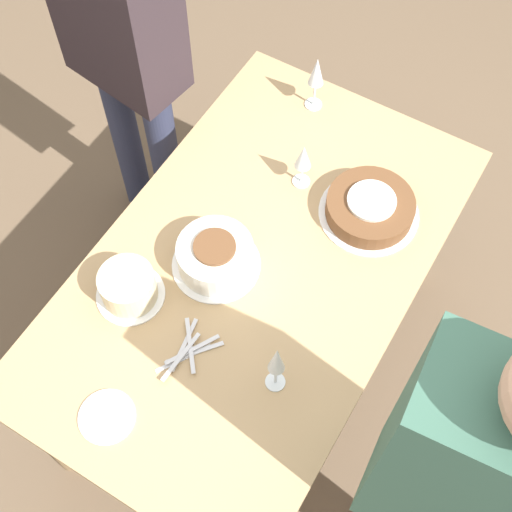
{
  "coord_description": "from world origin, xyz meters",
  "views": [
    {
      "loc": [
        -0.9,
        -0.54,
        2.64
      ],
      "look_at": [
        0.0,
        0.0,
        0.82
      ],
      "focal_mm": 50.0,
      "sensor_mm": 36.0,
      "label": 1
    }
  ],
  "objects_px": {
    "cake_center_white": "(215,256)",
    "wine_glass_near": "(303,158)",
    "cake_front_chocolate": "(370,208)",
    "cake_back_decorated": "(128,287)",
    "wine_glass_far": "(316,74)",
    "wine_glass_extra": "(277,361)",
    "person_watching": "(120,27)",
    "person_cutting": "(465,487)"
  },
  "relations": [
    {
      "from": "wine_glass_near",
      "to": "person_cutting",
      "type": "xyz_separation_m",
      "value": [
        -0.71,
        -0.79,
        0.16
      ]
    },
    {
      "from": "wine_glass_extra",
      "to": "person_cutting",
      "type": "distance_m",
      "value": 0.54
    },
    {
      "from": "wine_glass_near",
      "to": "person_watching",
      "type": "bearing_deg",
      "value": 85.73
    },
    {
      "from": "cake_back_decorated",
      "to": "person_cutting",
      "type": "height_order",
      "value": "person_cutting"
    },
    {
      "from": "cake_center_white",
      "to": "wine_glass_near",
      "type": "relative_size",
      "value": 1.51
    },
    {
      "from": "cake_center_white",
      "to": "wine_glass_near",
      "type": "xyz_separation_m",
      "value": [
        0.4,
        -0.07,
        0.07
      ]
    },
    {
      "from": "cake_back_decorated",
      "to": "person_watching",
      "type": "relative_size",
      "value": 0.12
    },
    {
      "from": "wine_glass_near",
      "to": "person_cutting",
      "type": "bearing_deg",
      "value": -132.16
    },
    {
      "from": "wine_glass_near",
      "to": "wine_glass_far",
      "type": "relative_size",
      "value": 0.83
    },
    {
      "from": "person_cutting",
      "to": "person_watching",
      "type": "xyz_separation_m",
      "value": [
        0.77,
        1.49,
        -0.01
      ]
    },
    {
      "from": "cake_back_decorated",
      "to": "person_cutting",
      "type": "xyz_separation_m",
      "value": [
        -0.1,
        -1.02,
        0.23
      ]
    },
    {
      "from": "person_cutting",
      "to": "person_watching",
      "type": "height_order",
      "value": "person_cutting"
    },
    {
      "from": "cake_center_white",
      "to": "person_cutting",
      "type": "relative_size",
      "value": 0.15
    },
    {
      "from": "wine_glass_near",
      "to": "person_cutting",
      "type": "distance_m",
      "value": 1.07
    },
    {
      "from": "cake_center_white",
      "to": "person_watching",
      "type": "height_order",
      "value": "person_watching"
    },
    {
      "from": "wine_glass_near",
      "to": "cake_back_decorated",
      "type": "bearing_deg",
      "value": 159.55
    },
    {
      "from": "wine_glass_far",
      "to": "person_watching",
      "type": "relative_size",
      "value": 0.12
    },
    {
      "from": "cake_front_chocolate",
      "to": "wine_glass_far",
      "type": "bearing_deg",
      "value": 49.99
    },
    {
      "from": "wine_glass_near",
      "to": "wine_glass_extra",
      "type": "relative_size",
      "value": 0.78
    },
    {
      "from": "cake_front_chocolate",
      "to": "wine_glass_near",
      "type": "xyz_separation_m",
      "value": [
        -0.0,
        0.24,
        0.09
      ]
    },
    {
      "from": "cake_back_decorated",
      "to": "wine_glass_extra",
      "type": "distance_m",
      "value": 0.51
    },
    {
      "from": "person_watching",
      "to": "wine_glass_extra",
      "type": "bearing_deg",
      "value": -26.73
    },
    {
      "from": "cake_center_white",
      "to": "cake_front_chocolate",
      "type": "height_order",
      "value": "cake_center_white"
    },
    {
      "from": "cake_back_decorated",
      "to": "wine_glass_near",
      "type": "height_order",
      "value": "wine_glass_near"
    },
    {
      "from": "wine_glass_near",
      "to": "wine_glass_extra",
      "type": "distance_m",
      "value": 0.68
    },
    {
      "from": "cake_front_chocolate",
      "to": "person_cutting",
      "type": "xyz_separation_m",
      "value": [
        -0.71,
        -0.54,
        0.25
      ]
    },
    {
      "from": "cake_front_chocolate",
      "to": "cake_back_decorated",
      "type": "distance_m",
      "value": 0.78
    },
    {
      "from": "wine_glass_far",
      "to": "cake_center_white",
      "type": "bearing_deg",
      "value": -175.65
    },
    {
      "from": "wine_glass_extra",
      "to": "cake_back_decorated",
      "type": "bearing_deg",
      "value": 88.45
    },
    {
      "from": "cake_back_decorated",
      "to": "wine_glass_near",
      "type": "relative_size",
      "value": 1.14
    },
    {
      "from": "person_cutting",
      "to": "cake_back_decorated",
      "type": "bearing_deg",
      "value": -10.09
    },
    {
      "from": "wine_glass_extra",
      "to": "person_watching",
      "type": "height_order",
      "value": "person_watching"
    },
    {
      "from": "person_watching",
      "to": "cake_center_white",
      "type": "bearing_deg",
      "value": -27.16
    },
    {
      "from": "wine_glass_far",
      "to": "person_cutting",
      "type": "xyz_separation_m",
      "value": [
        -1.02,
        -0.91,
        0.13
      ]
    },
    {
      "from": "wine_glass_far",
      "to": "person_watching",
      "type": "bearing_deg",
      "value": 113.45
    },
    {
      "from": "cake_center_white",
      "to": "wine_glass_far",
      "type": "bearing_deg",
      "value": 4.35
    },
    {
      "from": "cake_back_decorated",
      "to": "wine_glass_far",
      "type": "distance_m",
      "value": 0.93
    },
    {
      "from": "wine_glass_far",
      "to": "wine_glass_extra",
      "type": "bearing_deg",
      "value": -157.25
    },
    {
      "from": "cake_front_chocolate",
      "to": "wine_glass_near",
      "type": "relative_size",
      "value": 1.77
    },
    {
      "from": "cake_center_white",
      "to": "wine_glass_far",
      "type": "distance_m",
      "value": 0.72
    },
    {
      "from": "cake_back_decorated",
      "to": "wine_glass_far",
      "type": "bearing_deg",
      "value": -6.58
    },
    {
      "from": "wine_glass_near",
      "to": "wine_glass_extra",
      "type": "height_order",
      "value": "wine_glass_extra"
    }
  ]
}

